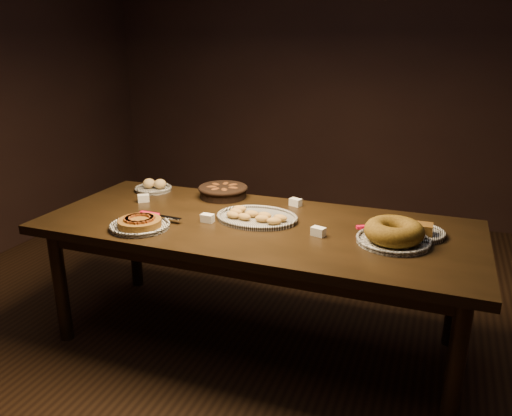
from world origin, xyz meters
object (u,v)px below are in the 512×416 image
(apple_tart_plate, at_px, (140,224))
(bundt_cake_plate, at_px, (394,234))
(madeleine_platter, at_px, (256,217))
(buffet_table, at_px, (256,235))

(apple_tart_plate, height_order, bundt_cake_plate, bundt_cake_plate)
(apple_tart_plate, relative_size, madeleine_platter, 0.73)
(buffet_table, relative_size, apple_tart_plate, 7.14)
(buffet_table, xyz_separation_m, apple_tart_plate, (-0.56, -0.29, 0.10))
(buffet_table, height_order, apple_tart_plate, apple_tart_plate)
(apple_tart_plate, distance_m, bundt_cake_plate, 1.32)
(madeleine_platter, bearing_deg, apple_tart_plate, -131.44)
(madeleine_platter, relative_size, bundt_cake_plate, 1.15)
(buffet_table, height_order, bundt_cake_plate, bundt_cake_plate)
(buffet_table, relative_size, madeleine_platter, 5.19)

